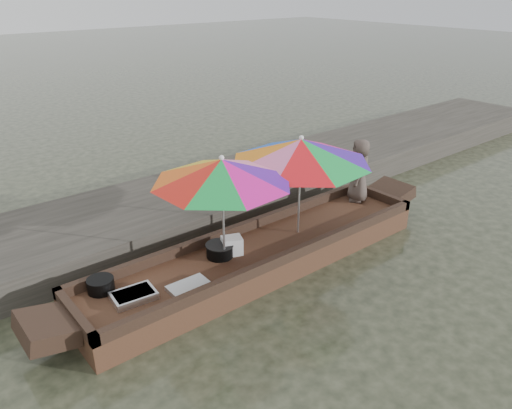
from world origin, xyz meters
TOP-DOWN VIEW (x-y plane):
  - water at (0.00, 0.00)m, footprint 80.00×80.00m
  - dock at (0.00, 2.20)m, footprint 22.00×2.20m
  - boat_hull at (0.00, 0.00)m, footprint 5.62×1.20m
  - cooking_pot at (-2.28, 0.39)m, footprint 0.34×0.34m
  - tray_crayfish at (-2.04, -0.03)m, footprint 0.56×0.41m
  - tray_scallop at (-1.40, -0.29)m, footprint 0.53×0.37m
  - charcoal_grill at (-0.62, 0.15)m, footprint 0.38×0.38m
  - supply_bag at (-0.44, 0.11)m, footprint 0.34×0.31m
  - vendor at (2.43, 0.24)m, footprint 0.65×0.65m
  - umbrella_bow at (-0.65, 0.00)m, footprint 2.37×2.37m
  - umbrella_stern at (0.76, 0.00)m, footprint 2.64×2.64m

SIDE VIEW (x-z plane):
  - water at x=0.00m, z-range 0.00..0.00m
  - boat_hull at x=0.00m, z-range 0.00..0.35m
  - dock at x=0.00m, z-range 0.00..0.50m
  - tray_scallop at x=-1.40m, z-range 0.35..0.41m
  - tray_crayfish at x=-2.04m, z-range 0.35..0.44m
  - cooking_pot at x=-2.28m, z-range 0.35..0.53m
  - charcoal_grill at x=-0.62m, z-range 0.35..0.53m
  - supply_bag at x=-0.44m, z-range 0.35..0.61m
  - vendor at x=2.43m, z-range 0.35..1.48m
  - umbrella_bow at x=-0.65m, z-range 0.35..1.90m
  - umbrella_stern at x=0.76m, z-range 0.35..1.90m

